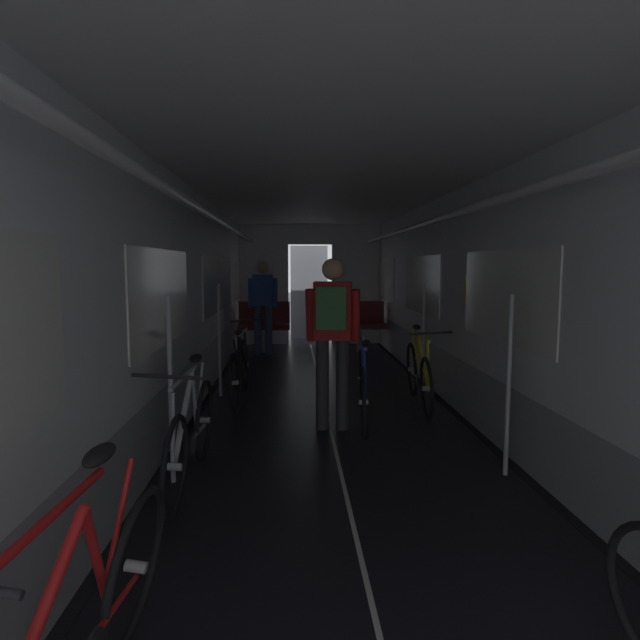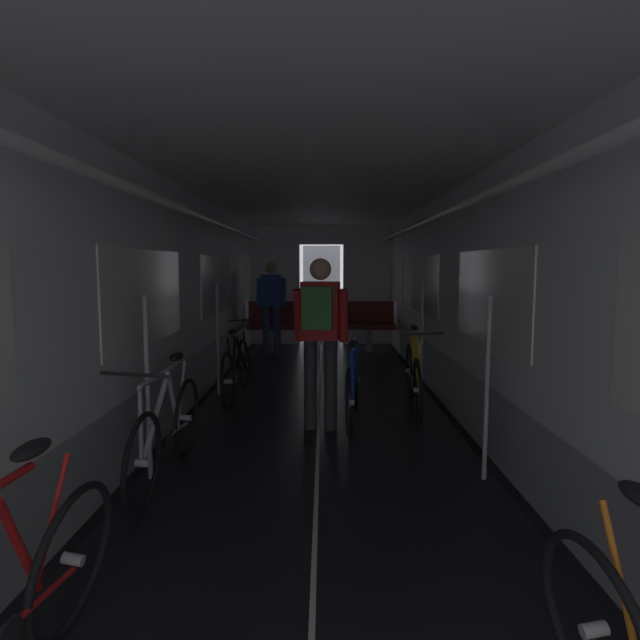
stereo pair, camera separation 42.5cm
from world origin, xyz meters
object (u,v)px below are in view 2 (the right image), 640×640
(bicycle_black, at_px, (237,368))
(person_standing_near_bench, at_px, (271,301))
(bench_seat_far_left, at_px, (273,321))
(bench_seat_far_right, at_px, (369,321))
(bicycle_silver, at_px, (167,431))
(bicycle_yellow, at_px, (414,375))
(bicycle_blue_in_aisle, at_px, (353,386))
(person_cyclist_aisle, at_px, (320,328))

(bicycle_black, distance_m, person_standing_near_bench, 3.30)
(bench_seat_far_left, distance_m, bicycle_black, 3.63)
(bench_seat_far_right, relative_size, bicycle_black, 0.58)
(bench_seat_far_right, height_order, bicycle_silver, bench_seat_far_right)
(person_standing_near_bench, bearing_deg, bench_seat_far_left, 90.41)
(bench_seat_far_left, relative_size, bicycle_yellow, 0.58)
(bicycle_blue_in_aisle, bearing_deg, bicycle_yellow, 36.52)
(bicycle_yellow, xyz_separation_m, bicycle_blue_in_aisle, (-0.72, -0.53, 0.00))
(bicycle_silver, xyz_separation_m, person_standing_near_bench, (0.22, 5.64, 0.59))
(bicycle_yellow, bearing_deg, bicycle_silver, -137.30)
(bench_seat_far_left, xyz_separation_m, person_standing_near_bench, (0.00, -0.38, 0.41))
(bicycle_blue_in_aisle, bearing_deg, bicycle_black, 146.33)
(bench_seat_far_left, distance_m, person_cyclist_aisle, 4.90)
(person_standing_near_bench, bearing_deg, bicycle_silver, -92.26)
(bicycle_silver, xyz_separation_m, bicycle_blue_in_aisle, (1.47, 1.49, 0.00))
(bench_seat_far_right, height_order, person_cyclist_aisle, person_cyclist_aisle)
(bicycle_blue_in_aisle, bearing_deg, bench_seat_far_left, 105.51)
(bicycle_yellow, xyz_separation_m, person_standing_near_bench, (-1.97, 3.61, 0.59))
(bicycle_black, bearing_deg, person_cyclist_aisle, -49.01)
(bench_seat_far_right, height_order, bicycle_yellow, bench_seat_far_right)
(bench_seat_far_left, xyz_separation_m, bench_seat_far_right, (1.80, 0.00, 0.00))
(bicycle_silver, bearing_deg, bicycle_blue_in_aisle, 45.33)
(bicycle_yellow, distance_m, bicycle_silver, 2.98)
(bench_seat_far_left, height_order, bench_seat_far_right, same)
(bench_seat_far_right, distance_m, bicycle_yellow, 4.00)
(bench_seat_far_left, xyz_separation_m, bicycle_silver, (-0.22, -6.01, -0.18))
(person_cyclist_aisle, xyz_separation_m, person_standing_near_bench, (-0.92, 4.41, -0.04))
(bicycle_silver, distance_m, person_cyclist_aisle, 1.79)
(bench_seat_far_right, xyz_separation_m, bicycle_yellow, (0.17, -3.99, -0.18))
(bicycle_blue_in_aisle, xyz_separation_m, person_standing_near_bench, (-1.25, 4.15, 0.59))
(bench_seat_far_right, distance_m, bicycle_silver, 6.35)
(bicycle_yellow, xyz_separation_m, bicycle_black, (-2.07, 0.37, -0.00))
(bench_seat_far_left, distance_m, bicycle_blue_in_aisle, 4.70)
(bench_seat_far_right, distance_m, bicycle_black, 4.09)
(bicycle_yellow, relative_size, bicycle_blue_in_aisle, 1.00)
(bicycle_silver, distance_m, bicycle_blue_in_aisle, 2.10)
(bicycle_black, bearing_deg, bench_seat_far_right, 62.40)
(bench_seat_far_right, relative_size, bicycle_yellow, 0.58)
(bench_seat_far_left, bearing_deg, bench_seat_far_right, 0.00)
(bench_seat_far_right, relative_size, bicycle_blue_in_aisle, 0.58)
(person_cyclist_aisle, xyz_separation_m, bicycle_blue_in_aisle, (0.34, 0.27, -0.63))
(person_cyclist_aisle, relative_size, person_standing_near_bench, 1.00)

